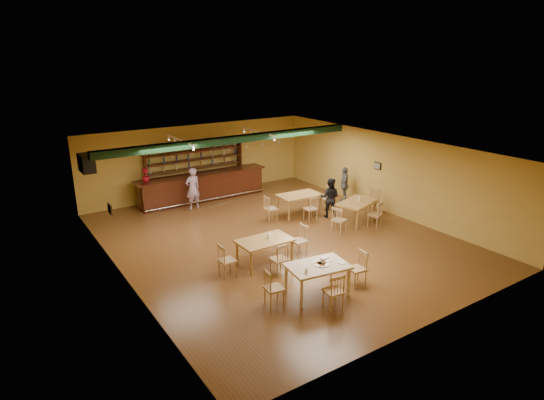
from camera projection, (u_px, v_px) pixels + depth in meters
floor at (278, 239)px, 15.04m from camera, size 12.00×12.00×0.00m
ceiling_beam at (234, 139)px, 16.38m from camera, size 10.00×0.30×0.25m
track_rail_left at (180, 140)px, 15.89m from camera, size 0.05×2.50×0.05m
track_rail_right at (258, 132)px, 17.57m from camera, size 0.05×2.50×0.05m
ac_unit at (87, 163)px, 15.14m from camera, size 0.34×0.70×0.48m
picture_left at (110, 209)px, 12.71m from camera, size 0.04×0.34×0.28m
picture_right at (378, 166)px, 17.52m from camera, size 0.04×0.34×0.28m
bar_counter at (203, 187)px, 18.82m from camera, size 5.56×0.85×1.13m
back_bar_hutch at (195, 170)px, 19.15m from camera, size 4.30×0.40×2.28m
poinsettia at (145, 175)px, 17.35m from camera, size 0.38×0.38×0.53m
dining_table_b at (299, 205)px, 17.16m from camera, size 1.64×1.03×0.80m
dining_table_c at (265, 252)px, 13.11m from camera, size 1.56×0.94×0.78m
dining_table_d at (356, 212)px, 16.37m from camera, size 1.79×1.40×0.79m
near_table at (317, 280)px, 11.49m from camera, size 1.63×1.17×0.81m
pizza_tray at (321, 264)px, 11.42m from camera, size 0.42×0.42×0.01m
parmesan_shaker at (306, 270)px, 10.96m from camera, size 0.08×0.08×0.11m
napkin_stack at (324, 258)px, 11.73m from camera, size 0.22×0.18×0.03m
pizza_server at (325, 261)px, 11.54m from camera, size 0.31×0.26×0.00m
side_plate at (342, 262)px, 11.50m from camera, size 0.25×0.25×0.01m
patron_bar at (193, 189)px, 17.68m from camera, size 0.64×0.45×1.65m
patron_right_a at (330, 198)px, 16.84m from camera, size 0.90×0.92×1.49m
patron_right_b at (344, 185)px, 18.48m from camera, size 0.86×0.87×1.48m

